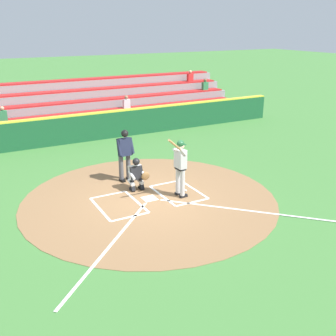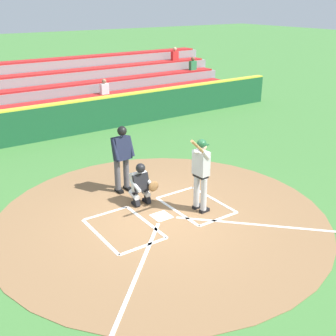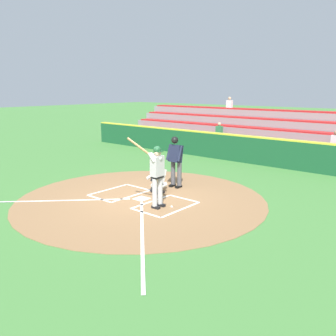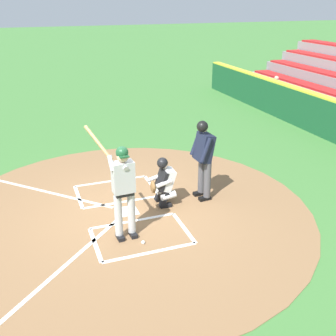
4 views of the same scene
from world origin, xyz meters
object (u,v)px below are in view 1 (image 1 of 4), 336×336
Objects in this scene: batter at (180,164)px; catcher at (137,173)px; plate_umpire at (125,152)px; baseball at (186,191)px.

batter reaches higher than catcher.
plate_umpire is 2.52m from baseball.
batter is 2.33m from plate_umpire.
plate_umpire is at bearing -89.75° from catcher.
batter is 1.14× the size of plate_umpire.
batter is at bearing 34.63° from baseball.
plate_umpire is (1.00, -2.10, -0.02)m from batter.
catcher is at bearing 90.25° from plate_umpire.
plate_umpire reaches higher than catcher.
catcher is at bearing -48.95° from batter.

